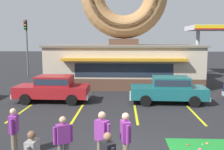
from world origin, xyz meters
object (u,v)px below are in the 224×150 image
at_px(pedestrian_crossing_woman, 63,140).
at_px(traffic_light_pole, 27,40).
at_px(car_teal, 169,89).
at_px(pedestrian_blue_sweater_man, 14,129).
at_px(trash_bin, 46,84).
at_px(car_red, 53,88).
at_px(pedestrian_hooded_kid, 125,138).
at_px(golf_ball, 202,144).
at_px(pedestrian_beanie_man, 102,137).

distance_m(pedestrian_crossing_woman, traffic_light_pole, 21.06).
bearing_deg(car_teal, pedestrian_crossing_woman, -118.56).
distance_m(car_teal, pedestrian_blue_sweater_man, 9.69).
distance_m(pedestrian_crossing_woman, trash_bin, 12.45).
xyz_separation_m(trash_bin, traffic_light_pole, (-4.11, 7.44, 3.21)).
distance_m(car_red, pedestrian_hooded_kid, 9.28).
height_order(car_red, pedestrian_crossing_woman, car_red).
relative_size(pedestrian_crossing_woman, traffic_light_pole, 0.27).
bearing_deg(traffic_light_pole, car_red, -62.92).
distance_m(golf_ball, trash_bin, 13.16).
xyz_separation_m(car_teal, pedestrian_hooded_kid, (-2.65, -8.13, 0.05)).
xyz_separation_m(car_teal, pedestrian_beanie_man, (-3.33, -8.18, 0.08)).
bearing_deg(pedestrian_hooded_kid, pedestrian_blue_sweater_man, 168.46).
bearing_deg(car_red, pedestrian_beanie_man, -66.17).
bearing_deg(pedestrian_crossing_woman, pedestrian_hooded_kid, 2.45).
height_order(car_red, traffic_light_pole, traffic_light_pole).
bearing_deg(golf_ball, pedestrian_blue_sweater_man, -171.14).
distance_m(car_red, pedestrian_beanie_man, 9.04).
bearing_deg(pedestrian_hooded_kid, pedestrian_crossing_woman, -177.55).
height_order(golf_ball, pedestrian_blue_sweater_man, pedestrian_blue_sweater_man).
relative_size(pedestrian_crossing_woman, trash_bin, 1.60).
relative_size(pedestrian_blue_sweater_man, trash_bin, 1.60).
relative_size(pedestrian_beanie_man, pedestrian_crossing_woman, 1.10).
bearing_deg(golf_ball, pedestrian_hooded_kid, -147.94).
relative_size(golf_ball, pedestrian_hooded_kid, 0.03).
xyz_separation_m(pedestrian_blue_sweater_man, trash_bin, (-2.19, 10.97, -0.36)).
distance_m(pedestrian_blue_sweater_man, pedestrian_hooded_kid, 3.69).
bearing_deg(pedestrian_hooded_kid, car_teal, 71.92).
bearing_deg(traffic_light_pole, golf_ball, -53.92).
bearing_deg(car_teal, pedestrian_hooded_kid, -108.08).
bearing_deg(trash_bin, pedestrian_hooded_kid, -63.60).
bearing_deg(pedestrian_blue_sweater_man, car_teal, 49.66).
height_order(car_teal, trash_bin, car_teal).
distance_m(golf_ball, car_teal, 6.44).
bearing_deg(car_teal, pedestrian_beanie_man, -112.15).
xyz_separation_m(golf_ball, car_red, (-7.10, 6.48, 0.82)).
bearing_deg(golf_ball, pedestrian_beanie_man, -152.51).
bearing_deg(car_teal, traffic_light_pole, 138.76).
height_order(car_teal, car_red, same).
bearing_deg(pedestrian_crossing_woman, traffic_light_pole, 112.87).
xyz_separation_m(car_red, pedestrian_crossing_woman, (2.52, -8.29, -0.02)).
height_order(pedestrian_crossing_woman, traffic_light_pole, traffic_light_pole).
height_order(pedestrian_blue_sweater_man, pedestrian_beanie_man, pedestrian_beanie_man).
bearing_deg(pedestrian_hooded_kid, pedestrian_beanie_man, -175.01).
height_order(pedestrian_hooded_kid, pedestrian_crossing_woman, pedestrian_hooded_kid).
relative_size(car_teal, trash_bin, 4.73).
bearing_deg(traffic_light_pole, pedestrian_beanie_man, -64.30).
relative_size(pedestrian_blue_sweater_man, pedestrian_hooded_kid, 0.94).
relative_size(car_teal, car_red, 1.00).
relative_size(car_teal, pedestrian_hooded_kid, 2.77).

